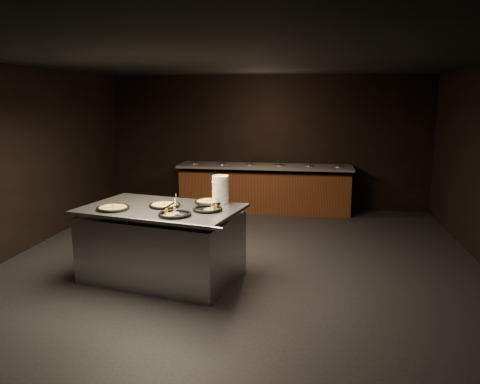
% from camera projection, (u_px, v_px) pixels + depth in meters
% --- Properties ---
extents(room, '(7.02, 8.02, 2.92)m').
position_uv_depth(room, '(238.00, 169.00, 6.42)').
color(room, black).
rests_on(room, ground).
extents(salad_bar, '(3.70, 0.83, 1.18)m').
position_uv_depth(salad_bar, '(265.00, 191.00, 10.06)').
color(salad_bar, brown).
rests_on(salad_bar, ground).
extents(serving_counter, '(2.27, 1.71, 0.98)m').
position_uv_depth(serving_counter, '(162.00, 245.00, 6.29)').
color(serving_counter, '#B0B3B8').
rests_on(serving_counter, ground).
extents(plate_stack, '(0.23, 0.23, 0.38)m').
position_uv_depth(plate_stack, '(220.00, 190.00, 6.40)').
color(plate_stack, white).
rests_on(plate_stack, serving_counter).
extents(pan_veggie_whole, '(0.43, 0.43, 0.04)m').
position_uv_depth(pan_veggie_whole, '(113.00, 208.00, 6.06)').
color(pan_veggie_whole, black).
rests_on(pan_veggie_whole, serving_counter).
extents(pan_cheese_whole, '(0.42, 0.42, 0.04)m').
position_uv_depth(pan_cheese_whole, '(165.00, 205.00, 6.23)').
color(pan_cheese_whole, black).
rests_on(pan_cheese_whole, serving_counter).
extents(pan_cheese_slices_a, '(0.41, 0.41, 0.04)m').
position_uv_depth(pan_cheese_slices_a, '(209.00, 202.00, 6.44)').
color(pan_cheese_slices_a, black).
rests_on(pan_cheese_slices_a, serving_counter).
extents(pan_cheese_slices_b, '(0.41, 0.41, 0.04)m').
position_uv_depth(pan_cheese_slices_b, '(175.00, 214.00, 5.75)').
color(pan_cheese_slices_b, black).
rests_on(pan_cheese_slices_b, serving_counter).
extents(pan_veggie_slices, '(0.39, 0.39, 0.04)m').
position_uv_depth(pan_veggie_slices, '(208.00, 209.00, 6.01)').
color(pan_veggie_slices, black).
rests_on(pan_veggie_slices, serving_counter).
extents(server_left, '(0.18, 0.29, 0.15)m').
position_uv_depth(server_left, '(176.00, 200.00, 6.27)').
color(server_left, '#B0B3B8').
rests_on(server_left, serving_counter).
extents(server_right, '(0.33, 0.17, 0.17)m').
position_uv_depth(server_right, '(171.00, 209.00, 5.77)').
color(server_right, '#B0B3B8').
rests_on(server_right, serving_counter).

